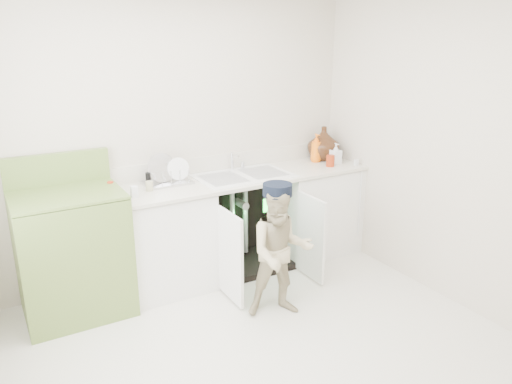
% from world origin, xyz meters
% --- Properties ---
extents(ground, '(3.50, 3.50, 0.00)m').
position_xyz_m(ground, '(0.00, 0.00, 0.00)').
color(ground, silver).
rests_on(ground, ground).
extents(room_shell, '(6.00, 5.50, 1.26)m').
position_xyz_m(room_shell, '(0.00, 0.00, 1.25)').
color(room_shell, beige).
rests_on(room_shell, ground).
extents(counter_run, '(2.44, 1.02, 1.24)m').
position_xyz_m(counter_run, '(0.59, 1.21, 0.48)').
color(counter_run, white).
rests_on(counter_run, ground).
extents(avocado_stove, '(0.80, 0.65, 1.24)m').
position_xyz_m(avocado_stove, '(-0.98, 1.18, 0.51)').
color(avocado_stove, olive).
rests_on(avocado_stove, ground).
extents(repair_worker, '(0.62, 0.80, 1.07)m').
position_xyz_m(repair_worker, '(0.40, 0.34, 0.54)').
color(repair_worker, tan).
rests_on(repair_worker, ground).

